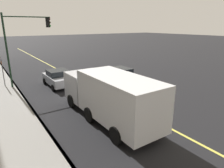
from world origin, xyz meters
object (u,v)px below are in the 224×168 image
object	(u,v)px
car_silver	(58,78)
traffic_light_mast	(23,38)
car_navy	(121,75)
street_sign_post	(2,69)
truck_white	(109,95)

from	to	relation	value
car_silver	traffic_light_mast	xyz separation A→B (m)	(1.56, 2.32, 3.64)
car_silver	traffic_light_mast	size ratio (longest dim) A/B	0.60
car_navy	street_sign_post	distance (m)	10.86
traffic_light_mast	street_sign_post	world-z (taller)	traffic_light_mast
traffic_light_mast	street_sign_post	bearing A→B (deg)	66.64
street_sign_post	car_navy	bearing A→B (deg)	-116.69
traffic_light_mast	truck_white	bearing A→B (deg)	-166.02
truck_white	traffic_light_mast	world-z (taller)	traffic_light_mast
car_silver	street_sign_post	size ratio (longest dim) A/B	1.36
car_navy	street_sign_post	xyz separation A→B (m)	(4.86, 9.67, 0.90)
car_navy	truck_white	world-z (taller)	truck_white
truck_white	traffic_light_mast	distance (m)	10.67
truck_white	street_sign_post	xyz separation A→B (m)	(10.82, 4.41, 0.11)
street_sign_post	truck_white	bearing A→B (deg)	-157.80
car_navy	car_silver	bearing A→B (deg)	65.56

